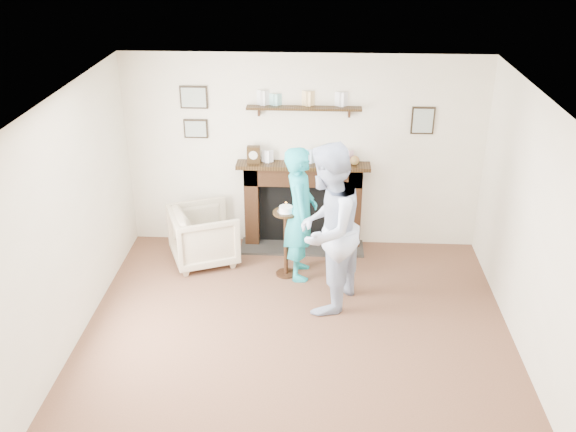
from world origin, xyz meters
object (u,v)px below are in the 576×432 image
object	(u,v)px
man	(325,305)
woman	(300,274)
pedestal_table	(286,231)
armchair	(205,260)

from	to	relation	value
man	woman	distance (m)	0.73
man	pedestal_table	bearing A→B (deg)	-122.16
armchair	man	distance (m)	1.78
woman	pedestal_table	bearing A→B (deg)	92.06
pedestal_table	armchair	bearing A→B (deg)	164.47
woman	pedestal_table	size ratio (longest dim) A/B	1.69
woman	armchair	bearing A→B (deg)	74.58
armchair	man	size ratio (longest dim) A/B	0.41
armchair	man	bearing A→B (deg)	-144.04
pedestal_table	woman	bearing A→B (deg)	4.64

